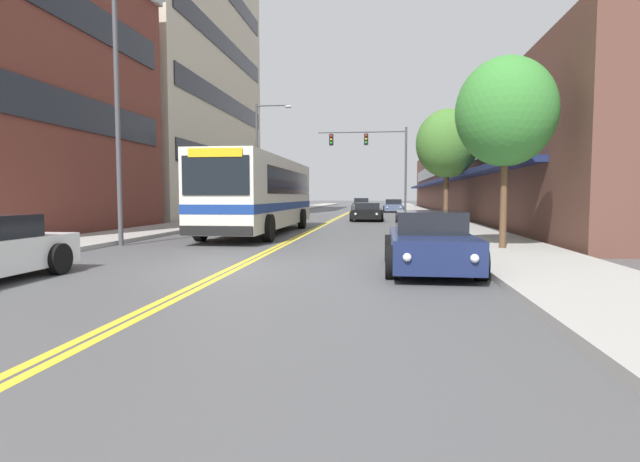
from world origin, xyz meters
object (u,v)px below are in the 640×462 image
Objects in this scene: car_navy_parked_right_foreground at (429,242)px; street_tree_right_mid at (447,144)px; street_tree_right_near at (506,112)px; car_black_moving_lead at (367,212)px; car_dark_grey_moving_second at (361,205)px; car_beige_parked_left_near at (294,207)px; traffic_signal_mast at (376,153)px; city_bus at (262,192)px; street_lamp_left_near at (124,100)px; car_slate_blue_parked_right_mid at (393,206)px; street_lamp_left_far at (262,151)px; fire_hydrant at (458,226)px.

street_tree_right_mid reaches higher than car_navy_parked_right_foreground.
street_tree_right_mid is (0.04, 13.51, 0.49)m from street_tree_right_near.
car_dark_grey_moving_second reaches higher than car_black_moving_lead.
traffic_signal_mast reaches higher than car_beige_parked_left_near.
street_tree_right_mid is (5.98, -30.12, 3.90)m from car_dark_grey_moving_second.
city_bus is 1.50× the size of street_lamp_left_near.
street_tree_right_mid is (2.42, -23.00, 3.94)m from car_slate_blue_parked_right_mid.
car_black_moving_lead is (4.31, 11.86, -1.26)m from city_bus.
car_slate_blue_parked_right_mid is 0.57× the size of street_lamp_left_near.
street_lamp_left_far is at bearing 112.55° from car_navy_parked_right_foreground.
car_slate_blue_parked_right_mid is at bearing -63.46° from car_dark_grey_moving_second.
car_black_moving_lead is at bearing 70.01° from city_bus.
car_slate_blue_parked_right_mid is (8.75, 8.61, -0.03)m from car_beige_parked_left_near.
fire_hydrant is at bearing 108.34° from street_tree_right_near.
car_beige_parked_left_near is 30.23m from street_tree_right_near.
street_lamp_left_near is (-9.51, -35.87, 4.19)m from car_slate_blue_parked_right_mid.
car_navy_parked_right_foreground is 1.05× the size of car_dark_grey_moving_second.
street_tree_right_mid is at bearing 85.14° from fire_hydrant.
street_lamp_left_near reaches higher than city_bus.
street_tree_right_mid is (4.53, -5.10, 3.96)m from car_black_moving_lead.
city_bus is 1.68× the size of traffic_signal_mast.
car_slate_blue_parked_right_mid is at bearing 89.96° from car_navy_parked_right_foreground.
street_lamp_left_near is (-5.95, -43.00, 4.16)m from car_dark_grey_moving_second.
fire_hydrant is (3.13, -23.82, -4.56)m from traffic_signal_mast.
street_lamp_left_far is 22.29m from street_tree_right_near.
car_dark_grey_moving_second is 4.47× the size of fire_hydrant.
street_tree_right_near is (11.77, -18.92, -0.72)m from street_lamp_left_far.
street_tree_right_near reaches higher than car_navy_parked_right_foreground.
car_black_moving_lead is 7.89m from street_tree_right_mid.
car_beige_parked_left_near is (-2.33, 21.14, -1.19)m from city_bus.
car_beige_parked_left_near is 27.23m from fire_hydrant.
city_bus is at bearing 152.74° from fire_hydrant.
fire_hydrant is (11.01, 2.03, -4.17)m from street_lamp_left_near.
street_tree_right_mid is at bearing 81.83° from car_navy_parked_right_foreground.
traffic_signal_mast is 1.16× the size of street_tree_right_mid.
car_navy_parked_right_foreground is 4.69× the size of fire_hydrant.
car_navy_parked_right_foreground is at bearing -84.67° from car_black_moving_lead.
car_black_moving_lead is 0.90× the size of street_tree_right_near.
fire_hydrant is at bearing -77.26° from car_black_moving_lead.
city_bus is 1.54× the size of street_lamp_left_far.
car_navy_parked_right_foreground is at bearing -123.92° from street_tree_right_near.
fire_hydrant is (7.92, -4.08, -1.21)m from city_bus.
street_tree_right_mid reaches higher than car_dark_grey_moving_second.
car_navy_parked_right_foreground is 0.61× the size of traffic_signal_mast.
car_beige_parked_left_near reaches higher than car_slate_blue_parked_right_mid.
traffic_signal_mast is at bearing -83.58° from car_dark_grey_moving_second.
car_navy_parked_right_foreground reaches higher than car_slate_blue_parked_right_mid.
car_navy_parked_right_foreground is 24.73m from street_lamp_left_far.
street_lamp_left_far is at bearing 89.59° from street_lamp_left_near.
car_beige_parked_left_near is 4.53× the size of fire_hydrant.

